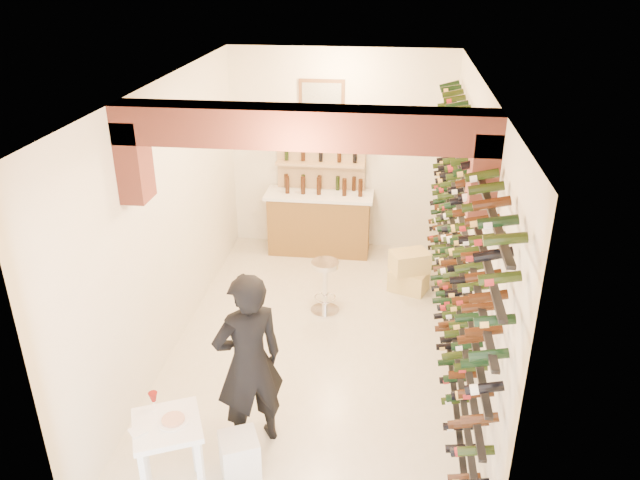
{
  "coord_description": "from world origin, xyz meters",
  "views": [
    {
      "loc": [
        0.82,
        -6.37,
        4.42
      ],
      "look_at": [
        0.0,
        0.3,
        1.3
      ],
      "focal_mm": 34.47,
      "sensor_mm": 36.0,
      "label": 1
    }
  ],
  "objects_px": {
    "wine_rack": "(452,238)",
    "white_stool": "(240,456)",
    "back_counter": "(319,221)",
    "person": "(249,362)",
    "chrome_barstool": "(325,283)",
    "crate_lower": "(408,281)",
    "tasting_table": "(168,436)"
  },
  "relations": [
    {
      "from": "wine_rack",
      "to": "chrome_barstool",
      "type": "distance_m",
      "value": 2.04
    },
    {
      "from": "wine_rack",
      "to": "white_stool",
      "type": "height_order",
      "value": "wine_rack"
    },
    {
      "from": "back_counter",
      "to": "wine_rack",
      "type": "bearing_deg",
      "value": -55.34
    },
    {
      "from": "crate_lower",
      "to": "wine_rack",
      "type": "bearing_deg",
      "value": -75.5
    },
    {
      "from": "white_stool",
      "to": "person",
      "type": "height_order",
      "value": "person"
    },
    {
      "from": "crate_lower",
      "to": "back_counter",
      "type": "bearing_deg",
      "value": 141.87
    },
    {
      "from": "person",
      "to": "chrome_barstool",
      "type": "height_order",
      "value": "person"
    },
    {
      "from": "chrome_barstool",
      "to": "crate_lower",
      "type": "relative_size",
      "value": 1.46
    },
    {
      "from": "person",
      "to": "crate_lower",
      "type": "height_order",
      "value": "person"
    },
    {
      "from": "tasting_table",
      "to": "crate_lower",
      "type": "height_order",
      "value": "tasting_table"
    },
    {
      "from": "white_stool",
      "to": "chrome_barstool",
      "type": "distance_m",
      "value": 3.01
    },
    {
      "from": "crate_lower",
      "to": "chrome_barstool",
      "type": "bearing_deg",
      "value": -147.01
    },
    {
      "from": "wine_rack",
      "to": "chrome_barstool",
      "type": "bearing_deg",
      "value": 152.64
    },
    {
      "from": "wine_rack",
      "to": "crate_lower",
      "type": "relative_size",
      "value": 11.0
    },
    {
      "from": "back_counter",
      "to": "crate_lower",
      "type": "height_order",
      "value": "back_counter"
    },
    {
      "from": "wine_rack",
      "to": "back_counter",
      "type": "relative_size",
      "value": 3.35
    },
    {
      "from": "white_stool",
      "to": "back_counter",
      "type": "bearing_deg",
      "value": 88.27
    },
    {
      "from": "person",
      "to": "crate_lower",
      "type": "distance_m",
      "value": 3.69
    },
    {
      "from": "wine_rack",
      "to": "white_stool",
      "type": "xyz_separation_m",
      "value": [
        -1.98,
        -2.18,
        -1.33
      ]
    },
    {
      "from": "person",
      "to": "crate_lower",
      "type": "xyz_separation_m",
      "value": [
        1.57,
        3.25,
        -0.78
      ]
    },
    {
      "from": "tasting_table",
      "to": "person",
      "type": "bearing_deg",
      "value": 30.11
    },
    {
      "from": "tasting_table",
      "to": "white_stool",
      "type": "distance_m",
      "value": 0.76
    },
    {
      "from": "wine_rack",
      "to": "person",
      "type": "height_order",
      "value": "wine_rack"
    },
    {
      "from": "crate_lower",
      "to": "person",
      "type": "bearing_deg",
      "value": -115.76
    },
    {
      "from": "back_counter",
      "to": "crate_lower",
      "type": "bearing_deg",
      "value": -38.13
    },
    {
      "from": "back_counter",
      "to": "person",
      "type": "height_order",
      "value": "person"
    },
    {
      "from": "tasting_table",
      "to": "chrome_barstool",
      "type": "relative_size",
      "value": 1.31
    },
    {
      "from": "chrome_barstool",
      "to": "tasting_table",
      "type": "bearing_deg",
      "value": -106.71
    },
    {
      "from": "back_counter",
      "to": "chrome_barstool",
      "type": "relative_size",
      "value": 2.25
    },
    {
      "from": "white_stool",
      "to": "crate_lower",
      "type": "height_order",
      "value": "white_stool"
    },
    {
      "from": "back_counter",
      "to": "tasting_table",
      "type": "xyz_separation_m",
      "value": [
        -0.67,
        -5.14,
        0.14
      ]
    },
    {
      "from": "wine_rack",
      "to": "back_counter",
      "type": "distance_m",
      "value": 3.38
    }
  ]
}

